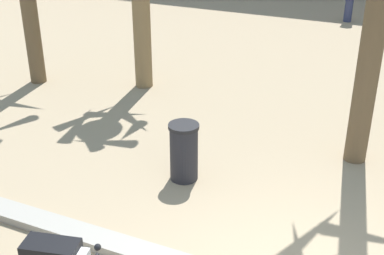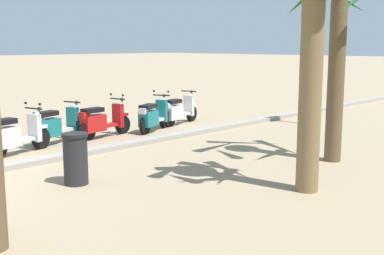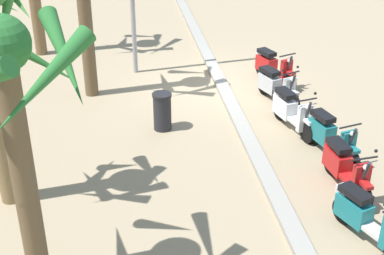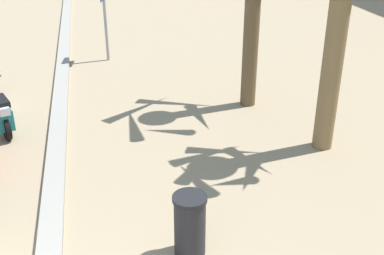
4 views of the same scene
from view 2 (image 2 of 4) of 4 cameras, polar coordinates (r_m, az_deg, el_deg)
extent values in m
cylinder|color=black|center=(16.55, -0.05, 1.61)|extent=(0.53, 0.21, 0.52)
cylinder|color=black|center=(15.45, -2.59, 1.03)|extent=(0.53, 0.21, 0.52)
cube|color=white|center=(16.03, -1.18, 1.57)|extent=(0.65, 0.40, 0.08)
cube|color=white|center=(15.61, -2.15, 1.73)|extent=(0.73, 0.46, 0.43)
cube|color=black|center=(15.55, -2.20, 2.99)|extent=(0.65, 0.42, 0.12)
cube|color=white|center=(16.36, -0.38, 2.54)|extent=(0.21, 0.36, 0.66)
cube|color=white|center=(16.51, -0.05, 2.61)|extent=(0.35, 0.22, 0.08)
cylinder|color=#333338|center=(16.41, -0.23, 3.09)|extent=(0.29, 0.13, 0.69)
cylinder|color=black|center=(16.30, -0.38, 4.18)|extent=(0.16, 0.56, 0.04)
sphere|color=white|center=(16.40, -0.19, 3.72)|extent=(0.12, 0.12, 0.12)
cube|color=white|center=(15.33, -2.77, 2.52)|extent=(0.28, 0.25, 0.16)
cylinder|color=black|center=(15.30, -3.20, 0.94)|extent=(0.52, 0.28, 0.52)
cylinder|color=black|center=(14.20, -5.39, 0.25)|extent=(0.52, 0.28, 0.52)
cube|color=silver|center=(14.78, -4.17, 0.87)|extent=(0.66, 0.48, 0.08)
cube|color=#197075|center=(14.37, -4.99, 1.04)|extent=(0.75, 0.54, 0.44)
cube|color=black|center=(14.31, -5.05, 2.42)|extent=(0.67, 0.49, 0.12)
cube|color=#197075|center=(15.09, -3.51, 1.94)|extent=(0.25, 0.37, 0.66)
cube|color=#197075|center=(15.25, -3.21, 2.02)|extent=(0.36, 0.26, 0.08)
cylinder|color=#333338|center=(15.15, -3.38, 2.54)|extent=(0.29, 0.17, 0.69)
cylinder|color=black|center=(15.04, -3.53, 3.71)|extent=(0.24, 0.54, 0.04)
sphere|color=white|center=(15.14, -3.36, 3.22)|extent=(0.12, 0.12, 0.12)
cube|color=silver|center=(14.07, -5.57, 1.88)|extent=(0.30, 0.27, 0.16)
sphere|color=black|center=(15.12, -4.39, 4.19)|extent=(0.07, 0.07, 0.07)
sphere|color=black|center=(14.91, -2.74, 4.13)|extent=(0.07, 0.07, 0.07)
cylinder|color=black|center=(14.39, -7.95, 0.32)|extent=(0.53, 0.16, 0.52)
cylinder|color=black|center=(13.51, -11.89, -0.40)|extent=(0.53, 0.16, 0.52)
cube|color=red|center=(13.96, -9.71, 0.24)|extent=(0.63, 0.35, 0.08)
cube|color=red|center=(13.62, -11.22, 0.47)|extent=(0.71, 0.40, 0.45)
cube|color=black|center=(13.56, -11.33, 1.95)|extent=(0.63, 0.37, 0.12)
cube|color=red|center=(14.22, -8.49, 1.38)|extent=(0.18, 0.35, 0.66)
cube|color=red|center=(14.34, -7.97, 1.46)|extent=(0.34, 0.20, 0.08)
cylinder|color=#333338|center=(14.25, -8.27, 2.01)|extent=(0.29, 0.10, 0.69)
cylinder|color=black|center=(14.16, -8.53, 3.26)|extent=(0.10, 0.56, 0.04)
sphere|color=white|center=(14.25, -8.23, 2.74)|extent=(0.12, 0.12, 0.12)
cube|color=red|center=(13.39, -12.22, 1.40)|extent=(0.26, 0.23, 0.16)
sphere|color=black|center=(14.31, -9.27, 3.79)|extent=(0.07, 0.07, 0.07)
sphere|color=black|center=(13.96, -7.91, 3.68)|extent=(0.07, 0.07, 0.07)
cylinder|color=black|center=(13.87, -12.96, -0.18)|extent=(0.53, 0.23, 0.52)
cylinder|color=black|center=(12.93, -16.88, -1.04)|extent=(0.53, 0.23, 0.52)
cube|color=silver|center=(13.42, -14.72, -0.31)|extent=(0.65, 0.42, 0.08)
cube|color=#197075|center=(13.05, -16.23, -0.07)|extent=(0.74, 0.48, 0.46)
cube|color=black|center=(12.98, -16.37, 1.52)|extent=(0.66, 0.44, 0.12)
cube|color=#197075|center=(13.70, -13.51, 0.91)|extent=(0.22, 0.36, 0.66)
cube|color=#197075|center=(13.83, -13.01, 1.01)|extent=(0.35, 0.24, 0.08)
cylinder|color=#333338|center=(13.73, -13.31, 1.57)|extent=(0.29, 0.14, 0.69)
cylinder|color=black|center=(13.63, -13.59, 2.86)|extent=(0.18, 0.55, 0.04)
sphere|color=white|center=(13.72, -13.28, 2.33)|extent=(0.12, 0.12, 0.12)
cube|color=silver|center=(12.81, -17.24, 0.92)|extent=(0.28, 0.25, 0.16)
cylinder|color=black|center=(12.75, -16.93, -1.20)|extent=(0.53, 0.22, 0.52)
cube|color=silver|center=(12.35, -18.96, -1.35)|extent=(0.65, 0.41, 0.08)
cube|color=white|center=(12.03, -20.70, -1.11)|extent=(0.74, 0.47, 0.46)
cube|color=black|center=(11.96, -20.88, 0.61)|extent=(0.65, 0.43, 0.12)
cube|color=white|center=(12.58, -17.60, -0.03)|extent=(0.22, 0.36, 0.66)
cube|color=white|center=(12.70, -16.99, 0.09)|extent=(0.35, 0.23, 0.08)
cylinder|color=#333338|center=(12.61, -17.36, 0.70)|extent=(0.29, 0.13, 0.69)
cylinder|color=black|center=(12.51, -17.70, 2.10)|extent=(0.17, 0.55, 0.04)
sphere|color=white|center=(12.60, -17.33, 1.52)|extent=(0.12, 0.12, 0.12)
sphere|color=black|center=(12.66, -18.53, 2.68)|extent=(0.07, 0.07, 0.07)
sphere|color=black|center=(12.31, -17.05, 2.57)|extent=(0.07, 0.07, 0.07)
cylinder|color=#939399|center=(16.35, 13.31, 4.57)|extent=(0.09, 0.09, 2.40)
cube|color=#1947B7|center=(16.33, 13.27, 7.74)|extent=(0.60, 0.11, 0.60)
cube|color=white|center=(16.34, 13.23, 7.74)|extent=(0.33, 0.06, 0.33)
cylinder|color=olive|center=(8.68, 13.50, 6.45)|extent=(0.39, 0.39, 4.23)
cylinder|color=brown|center=(11.15, 16.22, 6.43)|extent=(0.36, 0.36, 4.02)
cylinder|color=#232328|center=(9.34, -13.20, -3.67)|extent=(0.44, 0.44, 0.90)
cylinder|color=black|center=(9.24, -13.31, -0.84)|extent=(0.48, 0.48, 0.06)
camera|label=1|loc=(14.33, -40.01, 14.74)|focal=48.73mm
camera|label=3|loc=(18.55, 23.43, 20.63)|focal=51.19mm
camera|label=4|loc=(9.02, -50.72, 19.47)|focal=45.09mm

